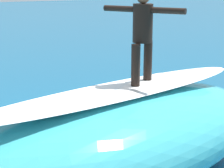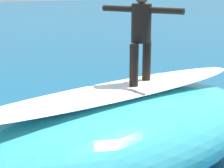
% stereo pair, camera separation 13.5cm
% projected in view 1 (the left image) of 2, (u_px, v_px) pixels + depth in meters
% --- Properties ---
extents(ground_plane, '(120.00, 120.00, 0.00)m').
position_uv_depth(ground_plane, '(71.00, 136.00, 9.74)').
color(ground_plane, '#145175').
extents(wave_crest, '(7.64, 4.39, 1.82)m').
position_uv_depth(wave_crest, '(118.00, 139.00, 7.30)').
color(wave_crest, teal).
rests_on(wave_crest, ground_plane).
extents(wave_foam_lip, '(6.21, 2.18, 0.08)m').
position_uv_depth(wave_foam_lip, '(118.00, 91.00, 7.05)').
color(wave_foam_lip, white).
rests_on(wave_foam_lip, wave_crest).
extents(surfboard_riding, '(2.21, 1.65, 0.10)m').
position_uv_depth(surfboard_riding, '(141.00, 85.00, 7.39)').
color(surfboard_riding, silver).
rests_on(surfboard_riding, wave_crest).
extents(surfer_riding, '(0.94, 1.44, 1.71)m').
position_uv_depth(surfer_riding, '(143.00, 30.00, 7.11)').
color(surfer_riding, black).
rests_on(surfer_riding, surfboard_riding).
extents(surfboard_paddling, '(1.28, 2.41, 0.07)m').
position_uv_depth(surfboard_paddling, '(93.00, 113.00, 11.32)').
color(surfboard_paddling, silver).
rests_on(surfboard_paddling, ground_plane).
extents(surfer_paddling, '(0.73, 1.53, 0.28)m').
position_uv_depth(surfer_paddling, '(90.00, 107.00, 11.35)').
color(surfer_paddling, black).
rests_on(surfer_paddling, surfboard_paddling).
extents(foam_patch_mid, '(0.78, 0.78, 0.08)m').
position_uv_depth(foam_patch_mid, '(114.00, 160.00, 8.37)').
color(foam_patch_mid, white).
rests_on(foam_patch_mid, ground_plane).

